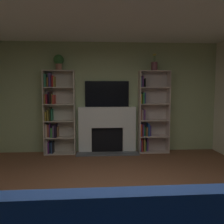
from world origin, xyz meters
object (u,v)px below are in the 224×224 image
(bookshelf_left, at_px, (56,113))
(vase_with_flowers, at_px, (154,66))
(bookshelf_right, at_px, (150,115))
(tv, at_px, (107,94))
(potted_plant, at_px, (59,61))
(fireplace, at_px, (107,129))

(bookshelf_left, bearing_deg, vase_with_flowers, -0.66)
(bookshelf_right, xyz_separation_m, vase_with_flowers, (0.08, -0.03, 1.20))
(tv, distance_m, vase_with_flowers, 1.34)
(tv, distance_m, bookshelf_right, 1.18)
(potted_plant, bearing_deg, fireplace, 2.58)
(bookshelf_left, relative_size, bookshelf_right, 1.00)
(bookshelf_left, distance_m, bookshelf_right, 2.29)
(bookshelf_right, bearing_deg, tv, 175.15)
(fireplace, distance_m, potted_plant, 1.99)
(tv, xyz_separation_m, potted_plant, (-1.14, -0.12, 0.78))
(bookshelf_left, height_order, potted_plant, potted_plant)
(potted_plant, bearing_deg, bookshelf_right, 0.79)
(bookshelf_right, bearing_deg, vase_with_flowers, -20.46)
(tv, relative_size, bookshelf_left, 0.54)
(fireplace, bearing_deg, potted_plant, -177.42)
(bookshelf_left, height_order, bookshelf_right, same)
(fireplace, xyz_separation_m, tv, (0.00, 0.07, 0.85))
(bookshelf_left, bearing_deg, fireplace, 1.15)
(vase_with_flowers, bearing_deg, bookshelf_right, 159.54)
(potted_plant, height_order, vase_with_flowers, vase_with_flowers)
(fireplace, relative_size, bookshelf_left, 0.75)
(tv, height_order, bookshelf_left, bookshelf_left)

